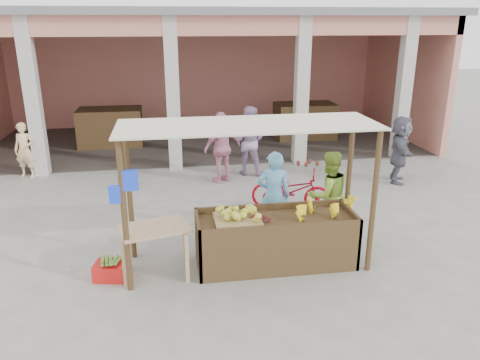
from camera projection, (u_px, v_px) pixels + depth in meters
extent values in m
plane|color=slate|center=(246.00, 265.00, 7.81)|extent=(60.00, 60.00, 0.00)
cube|color=tan|center=(196.00, 72.00, 17.82)|extent=(14.00, 0.20, 4.00)
cube|color=tan|center=(402.00, 78.00, 16.12)|extent=(0.20, 6.00, 4.00)
cube|color=tan|center=(209.00, 26.00, 11.88)|extent=(14.00, 0.30, 0.50)
cube|color=slate|center=(200.00, 13.00, 14.43)|extent=(14.40, 6.40, 0.20)
cube|color=beige|center=(33.00, 99.00, 11.78)|extent=(0.35, 0.35, 4.00)
cube|color=beige|center=(173.00, 96.00, 12.30)|extent=(0.35, 0.35, 4.00)
cube|color=beige|center=(301.00, 93.00, 12.81)|extent=(0.35, 0.35, 4.00)
cube|color=beige|center=(404.00, 90.00, 13.25)|extent=(0.35, 0.35, 4.00)
cube|color=#4E391F|center=(111.00, 127.00, 15.12)|extent=(2.00, 1.20, 1.20)
cube|color=#4E391F|center=(305.00, 121.00, 16.08)|extent=(2.00, 1.20, 1.20)
cube|color=#4E391F|center=(275.00, 242.00, 7.76)|extent=(2.60, 0.95, 0.80)
cylinder|color=#4E391F|center=(125.00, 218.00, 6.74)|extent=(0.09, 0.09, 2.35)
cylinder|color=#4E391F|center=(374.00, 203.00, 7.30)|extent=(0.09, 0.09, 2.35)
cylinder|color=#4E391F|center=(129.00, 193.00, 7.72)|extent=(0.09, 0.09, 2.35)
cylinder|color=#4E391F|center=(349.00, 181.00, 8.28)|extent=(0.09, 0.09, 2.35)
cube|color=beige|center=(248.00, 125.00, 7.13)|extent=(4.00, 1.35, 0.03)
cube|color=blue|center=(130.00, 180.00, 6.57)|extent=(0.22, 0.08, 0.30)
cube|color=blue|center=(115.00, 194.00, 6.60)|extent=(0.18, 0.07, 0.26)
cube|color=#A08552|center=(237.00, 220.00, 7.54)|extent=(0.74, 0.64, 0.06)
ellipsoid|color=yellow|center=(237.00, 214.00, 7.51)|extent=(0.63, 0.55, 0.14)
ellipsoid|color=maroon|center=(258.00, 217.00, 7.54)|extent=(0.42, 0.35, 0.13)
cube|color=tan|center=(155.00, 228.00, 7.25)|extent=(1.18, 0.93, 0.04)
cube|color=tan|center=(124.00, 264.00, 7.04)|extent=(0.06, 0.06, 0.80)
cube|color=tan|center=(187.00, 259.00, 7.18)|extent=(0.06, 0.06, 0.80)
cube|color=tan|center=(127.00, 246.00, 7.60)|extent=(0.06, 0.06, 0.80)
cube|color=tan|center=(185.00, 242.00, 7.74)|extent=(0.06, 0.06, 0.80)
cube|color=red|center=(112.00, 271.00, 7.38)|extent=(0.58, 0.47, 0.27)
ellipsoid|color=maroon|center=(307.00, 157.00, 12.97)|extent=(0.42, 0.42, 0.57)
ellipsoid|color=maroon|center=(318.00, 156.00, 13.06)|extent=(0.42, 0.42, 0.57)
ellipsoid|color=maroon|center=(310.00, 154.00, 13.26)|extent=(0.42, 0.42, 0.57)
ellipsoid|color=maroon|center=(299.00, 156.00, 13.07)|extent=(0.42, 0.42, 0.57)
imported|color=#60ABDE|center=(274.00, 193.00, 8.51)|extent=(0.75, 0.60, 1.80)
imported|color=#8FB538|center=(328.00, 193.00, 8.56)|extent=(0.92, 0.63, 1.76)
imported|color=#A80617|center=(291.00, 189.00, 9.94)|extent=(1.19, 1.90, 0.94)
imported|color=pink|center=(222.00, 145.00, 11.57)|extent=(1.26, 1.03, 1.90)
imported|color=#555361|center=(400.00, 148.00, 11.58)|extent=(1.30, 1.77, 1.77)
imported|color=#EBC18C|center=(24.00, 149.00, 11.99)|extent=(0.64, 0.54, 1.49)
imported|color=#987AA5|center=(249.00, 138.00, 12.16)|extent=(1.10, 0.86, 1.98)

